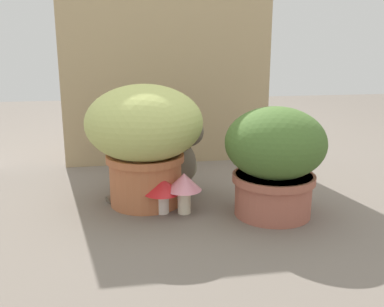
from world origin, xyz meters
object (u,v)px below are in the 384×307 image
(cat, at_px, (168,162))
(mushroom_ornament_pink, at_px, (184,185))
(mushroom_ornament_red, at_px, (162,187))
(grass_planter, at_px, (145,136))
(leafy_planter, at_px, (275,158))

(cat, relative_size, mushroom_ornament_pink, 2.86)
(mushroom_ornament_red, height_order, mushroom_ornament_pink, mushroom_ornament_pink)
(grass_planter, height_order, mushroom_ornament_red, grass_planter)
(mushroom_ornament_pink, bearing_deg, leafy_planter, -11.88)
(leafy_planter, relative_size, mushroom_ornament_pink, 2.59)
(mushroom_ornament_red, bearing_deg, leafy_planter, -11.59)
(grass_planter, distance_m, mushroom_ornament_pink, 0.22)
(cat, bearing_deg, leafy_planter, -38.82)
(leafy_planter, xyz_separation_m, cat, (-0.31, 0.25, -0.07))
(mushroom_ornament_pink, bearing_deg, cat, 99.00)
(grass_planter, relative_size, leafy_planter, 1.17)
(cat, xyz_separation_m, mushroom_ornament_red, (-0.04, -0.18, -0.03))
(grass_planter, relative_size, mushroom_ornament_red, 3.34)
(grass_planter, distance_m, cat, 0.17)
(leafy_planter, bearing_deg, cat, 141.18)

